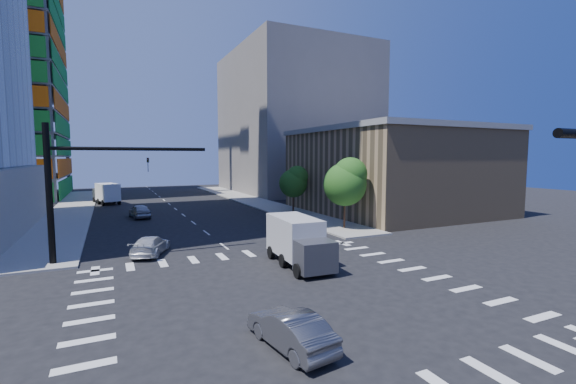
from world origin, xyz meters
TOP-DOWN VIEW (x-y plane):
  - ground at (0.00, 0.00)m, footprint 160.00×160.00m
  - road_markings at (0.00, 0.00)m, footprint 20.00×20.00m
  - sidewalk_ne at (12.50, 40.00)m, footprint 5.00×60.00m
  - sidewalk_nw at (-12.50, 40.00)m, footprint 5.00×60.00m
  - commercial_building at (25.00, 22.00)m, footprint 20.50×22.50m
  - bg_building_ne at (27.00, 55.00)m, footprint 24.00×30.00m
  - signal_mast_nw at (-10.00, 11.50)m, footprint 10.20×0.40m
  - tree_south at (12.63, 13.90)m, footprint 4.16×4.16m
  - tree_north at (12.93, 25.90)m, footprint 3.54×3.52m
  - car_nb_far at (7.03, 15.54)m, footprint 4.19×6.22m
  - car_sb_near at (-5.49, 11.79)m, footprint 3.48×4.93m
  - car_sb_mid at (-4.91, 30.04)m, footprint 2.43×4.82m
  - car_sb_cross at (-2.18, -4.74)m, footprint 2.06×4.34m
  - box_truck_near at (2.91, 4.53)m, footprint 2.81×5.96m
  - box_truck_far at (-8.50, 46.57)m, footprint 3.97×6.31m

SIDE VIEW (x-z plane):
  - ground at x=0.00m, z-range 0.00..0.00m
  - road_markings at x=0.00m, z-range 0.00..0.01m
  - sidewalk_ne at x=12.50m, z-range 0.00..0.15m
  - sidewalk_nw at x=-12.50m, z-range 0.00..0.15m
  - car_sb_near at x=-5.49m, z-range 0.00..1.33m
  - car_sb_cross at x=-2.18m, z-range 0.00..1.37m
  - car_sb_mid at x=-4.91m, z-range 0.00..1.58m
  - car_nb_far at x=7.03m, z-range 0.00..1.58m
  - box_truck_near at x=2.91m, z-range -0.18..2.88m
  - box_truck_far at x=-8.50m, z-range -0.18..2.90m
  - tree_north at x=12.93m, z-range 1.10..6.88m
  - tree_south at x=12.63m, z-range 1.27..8.10m
  - commercial_building at x=25.00m, z-range 0.01..10.61m
  - signal_mast_nw at x=-10.00m, z-range 0.99..9.99m
  - bg_building_ne at x=27.00m, z-range 0.00..28.00m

